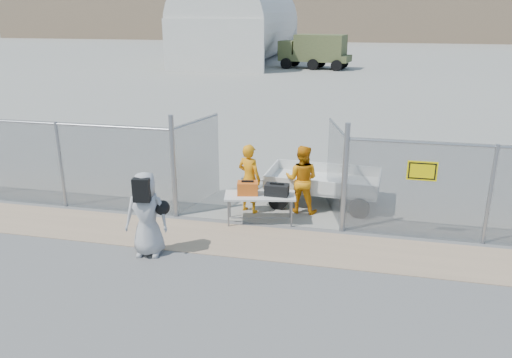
% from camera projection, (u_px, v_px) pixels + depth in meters
% --- Properties ---
extents(ground, '(160.00, 160.00, 0.00)m').
position_uv_depth(ground, '(234.00, 263.00, 9.92)').
color(ground, '#595959').
extents(tarmac_inside, '(160.00, 80.00, 0.01)m').
position_uv_depth(tarmac_inside, '(345.00, 62.00, 48.76)').
color(tarmac_inside, gray).
rests_on(tarmac_inside, ground).
extents(dirt_strip, '(44.00, 1.60, 0.01)m').
position_uv_depth(dirt_strip, '(246.00, 241.00, 10.84)').
color(dirt_strip, '#9F8466').
rests_on(dirt_strip, ground).
extents(distant_hills, '(140.00, 6.00, 9.00)m').
position_uv_depth(distant_hills, '(390.00, 13.00, 79.59)').
color(distant_hills, '#7F684F').
rests_on(distant_hills, ground).
extents(chain_link_fence, '(40.00, 0.20, 2.20)m').
position_uv_depth(chain_link_fence, '(256.00, 179.00, 11.42)').
color(chain_link_fence, gray).
rests_on(chain_link_fence, ground).
extents(quonset_hangar, '(9.00, 18.00, 8.00)m').
position_uv_depth(quonset_hangar, '(240.00, 19.00, 47.70)').
color(quonset_hangar, beige).
rests_on(quonset_hangar, ground).
extents(folding_table, '(1.74, 1.01, 0.70)m').
position_uv_depth(folding_table, '(260.00, 208.00, 11.72)').
color(folding_table, silver).
rests_on(folding_table, ground).
extents(orange_bag, '(0.53, 0.41, 0.30)m').
position_uv_depth(orange_bag, '(248.00, 188.00, 11.59)').
color(orange_bag, '#D85B18').
rests_on(orange_bag, folding_table).
extents(black_duffel, '(0.55, 0.33, 0.26)m').
position_uv_depth(black_duffel, '(277.00, 190.00, 11.53)').
color(black_duffel, black).
rests_on(black_duffel, folding_table).
extents(security_worker_left, '(0.74, 0.63, 1.73)m').
position_uv_depth(security_worker_left, '(249.00, 179.00, 12.18)').
color(security_worker_left, orange).
rests_on(security_worker_left, ground).
extents(security_worker_right, '(0.87, 0.71, 1.70)m').
position_uv_depth(security_worker_right, '(302.00, 179.00, 12.19)').
color(security_worker_right, orange).
rests_on(security_worker_right, ground).
extents(visitor, '(0.93, 0.68, 1.76)m').
position_uv_depth(visitor, '(147.00, 214.00, 10.01)').
color(visitor, '#9A9A9A').
rests_on(visitor, ground).
extents(utility_trailer, '(3.80, 2.12, 0.89)m').
position_uv_depth(utility_trailer, '(323.00, 186.00, 12.93)').
color(utility_trailer, silver).
rests_on(utility_trailer, ground).
extents(military_truck, '(6.31, 3.24, 2.87)m').
position_uv_depth(military_truck, '(315.00, 52.00, 42.85)').
color(military_truck, '#4D552E').
rests_on(military_truck, ground).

